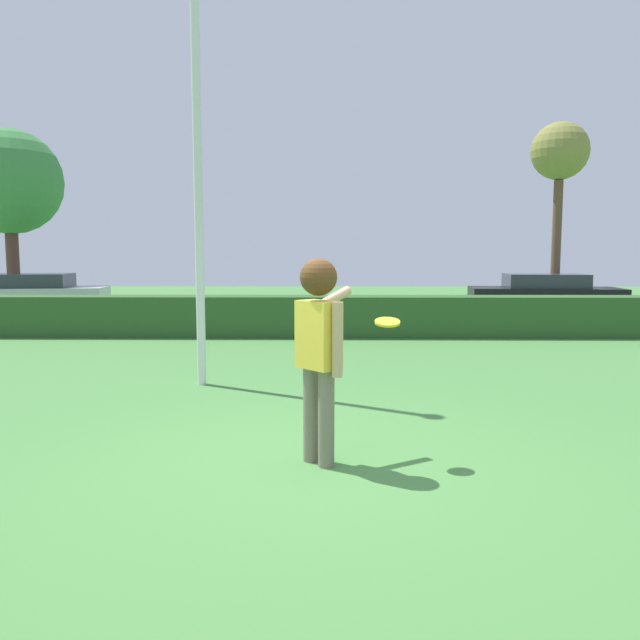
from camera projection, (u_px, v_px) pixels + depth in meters
ground_plane at (312, 465)px, 5.35m from camera, size 60.00×60.00×0.00m
person at (319, 336)px, 5.27m from camera, size 0.52×0.82×1.78m
frisbee at (387, 322)px, 5.40m from camera, size 0.22×0.22×0.07m
lamppost at (197, 136)px, 8.31m from camera, size 0.24×0.24×6.15m
hedge_row at (321, 316)px, 13.74m from camera, size 19.59×0.90×0.89m
parked_car_silver at (31, 293)px, 18.16m from camera, size 4.41×2.33×1.25m
parked_car_black at (544, 293)px, 17.97m from camera, size 4.36×2.18×1.25m
maple_tree at (560, 157)px, 18.13m from camera, size 1.67×1.67×5.66m
birch_tree at (9, 182)px, 19.66m from camera, size 3.32×3.32×5.78m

